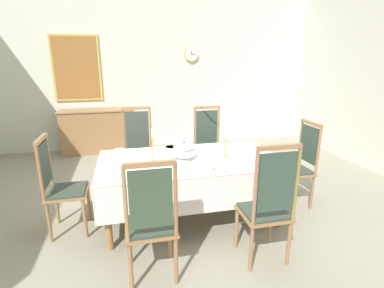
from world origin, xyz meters
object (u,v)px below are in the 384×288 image
object	(u,v)px
bowl_near_left	(206,169)
bowl_near_right	(120,151)
candlestick_east	(225,146)
chair_south_b	(268,204)
spoon_secondary	(110,152)
chair_head_west	(60,185)
spoon_primary	(215,168)
chair_head_east	(299,163)
chair_south_a	(151,220)
soup_tureen	(184,151)
sideboard	(98,131)
chair_north_b	(209,145)
bowl_far_left	(171,148)
candlestick_west	(153,148)
dining_table	(190,165)
mounted_clock	(191,55)
chair_north_a	(139,150)
framed_painting	(76,68)

from	to	relation	value
bowl_near_left	bowl_near_right	bearing A→B (deg)	136.85
candlestick_east	bowl_near_left	size ratio (longest dim) A/B	2.24
chair_south_b	spoon_secondary	size ratio (longest dim) A/B	6.91
bowl_near_left	spoon_secondary	bearing A→B (deg)	139.51
chair_head_west	bowl_near_right	xyz separation A→B (m)	(0.64, 0.44, 0.20)
spoon_primary	chair_head_east	bearing A→B (deg)	13.46
chair_head_west	spoon_primary	distance (m)	1.70
chair_south_a	chair_head_east	world-z (taller)	chair_south_a
candlestick_east	bowl_near_right	distance (m)	1.33
chair_head_east	spoon_primary	xyz separation A→B (m)	(-1.27, -0.38, 0.18)
chair_south_b	soup_tureen	world-z (taller)	chair_south_b
bowl_near_right	sideboard	size ratio (longest dim) A/B	0.11
chair_north_b	spoon_primary	distance (m)	1.40
chair_south_a	spoon_primary	world-z (taller)	chair_south_a
chair_south_b	chair_north_b	xyz separation A→B (m)	(-0.00, 1.95, -0.00)
bowl_near_left	bowl_far_left	world-z (taller)	same
chair_head_east	spoon_secondary	bearing A→B (deg)	79.02
candlestick_west	bowl_near_left	xyz separation A→B (m)	(0.52, -0.40, -0.14)
candlestick_east	sideboard	distance (m)	3.48
dining_table	mounted_clock	size ratio (longest dim) A/B	7.06
soup_tureen	bowl_far_left	world-z (taller)	soup_tureen
chair_south_a	sideboard	world-z (taller)	chair_south_a
chair_north_a	bowl_far_left	bearing A→B (deg)	125.95
framed_painting	chair_north_b	bearing A→B (deg)	-46.46
chair_head_east	mounted_clock	bearing A→B (deg)	12.39
chair_head_east	bowl_near_left	size ratio (longest dim) A/B	7.63
bowl_near_left	bowl_far_left	distance (m)	0.87
bowl_near_right	bowl_far_left	world-z (taller)	bowl_near_right
dining_table	bowl_near_right	distance (m)	0.93
chair_north_a	chair_south_b	distance (m)	2.23
chair_south_a	candlestick_west	xyz separation A→B (m)	(0.12, 0.97, 0.33)
chair_north_b	bowl_near_right	distance (m)	1.44
chair_head_east	bowl_near_right	distance (m)	2.33
chair_head_west	mounted_clock	bearing A→B (deg)	145.50
bowl_near_right	chair_south_b	bearing A→B (deg)	-46.76
chair_north_a	chair_head_west	xyz separation A→B (m)	(-0.90, -0.98, -0.04)
chair_south_b	chair_head_east	bearing A→B (deg)	45.84
chair_south_b	sideboard	world-z (taller)	chair_south_b
dining_table	mounted_clock	xyz separation A→B (m)	(0.75, 3.22, 1.31)
chair_head_west	spoon_primary	world-z (taller)	chair_head_west
soup_tureen	candlestick_west	xyz separation A→B (m)	(-0.36, -0.00, 0.05)
dining_table	candlestick_west	world-z (taller)	candlestick_west
chair_north_a	bowl_near_right	world-z (taller)	chair_north_a
spoon_primary	sideboard	world-z (taller)	sideboard
candlestick_east	chair_north_a	bearing A→B (deg)	135.51
chair_head_west	chair_head_east	bearing A→B (deg)	90.00
chair_head_west	spoon_secondary	xyz separation A→B (m)	(0.52, 0.46, 0.19)
soup_tureen	mounted_clock	world-z (taller)	mounted_clock
chair_head_east	candlestick_west	xyz separation A→B (m)	(-1.89, 0.00, 0.34)
chair_north_b	bowl_near_left	bearing A→B (deg)	72.68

